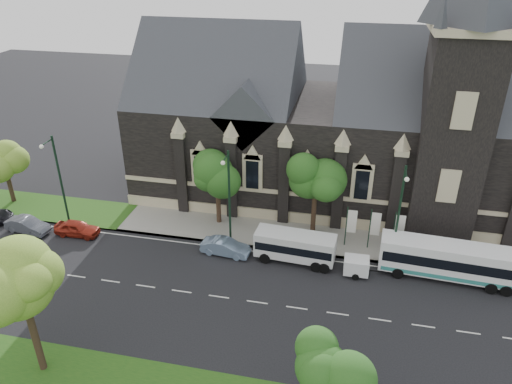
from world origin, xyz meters
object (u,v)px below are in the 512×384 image
(street_lamp_near, at_px, (399,211))
(box_trailer, at_px, (356,265))
(shuttle_bus, at_px, (295,246))
(car_far_grey, at_px, (27,225))
(tour_coach, at_px, (449,260))
(car_far_red, at_px, (77,228))
(street_lamp_far, at_px, (58,177))
(sedan, at_px, (225,247))
(banner_flag_right, at_px, (397,229))
(tree_park_east, at_px, (337,367))
(tree_walk_left, at_px, (220,168))
(tree_park_near, at_px, (27,286))
(tree_walk_right, at_px, (319,176))
(tree_walk_far, at_px, (6,161))
(banner_flag_left, at_px, (350,223))
(street_lamp_mid, at_px, (229,194))
(banner_flag_center, at_px, (373,226))

(street_lamp_near, height_order, box_trailer, street_lamp_near)
(shuttle_bus, bearing_deg, car_far_grey, -174.46)
(tour_coach, relative_size, car_far_red, 2.61)
(street_lamp_far, xyz_separation_m, shuttle_bus, (22.00, -1.16, -3.61))
(tour_coach, xyz_separation_m, car_far_grey, (-37.16, -0.93, -1.00))
(box_trailer, bearing_deg, sedan, 176.15)
(banner_flag_right, relative_size, car_far_red, 0.97)
(street_lamp_far, bearing_deg, car_far_grey, -147.05)
(tree_park_east, bearing_deg, sedan, 124.28)
(tree_walk_left, bearing_deg, tree_park_near, -107.05)
(tree_walk_right, distance_m, car_far_grey, 27.20)
(shuttle_bus, bearing_deg, sedan, -173.06)
(sedan, bearing_deg, car_far_red, 94.78)
(car_far_grey, bearing_deg, tour_coach, -80.93)
(banner_flag_right, distance_m, car_far_red, 28.68)
(car_far_red, bearing_deg, tree_walk_right, -76.91)
(tree_walk_far, height_order, banner_flag_left, tree_walk_far)
(tree_walk_right, height_order, street_lamp_mid, street_lamp_mid)
(tree_walk_left, bearing_deg, tree_walk_right, 0.06)
(tree_walk_left, relative_size, street_lamp_far, 0.85)
(box_trailer, bearing_deg, tree_park_near, -144.77)
(banner_flag_center, relative_size, banner_flag_right, 1.00)
(banner_flag_right, bearing_deg, banner_flag_left, 180.00)
(tree_walk_right, height_order, banner_flag_left, tree_walk_right)
(street_lamp_far, distance_m, banner_flag_left, 26.50)
(tree_park_near, height_order, tree_walk_left, tree_park_near)
(tree_walk_right, relative_size, banner_flag_left, 1.95)
(banner_flag_center, xyz_separation_m, tour_coach, (5.95, -2.87, -0.68))
(tree_park_near, xyz_separation_m, sedan, (7.77, 14.38, -5.72))
(banner_flag_left, relative_size, banner_flag_center, 1.00)
(street_lamp_far, xyz_separation_m, banner_flag_left, (26.29, 1.91, -2.73))
(banner_flag_left, xyz_separation_m, sedan, (-10.29, -3.39, -1.68))
(street_lamp_far, bearing_deg, tree_park_near, -62.58)
(tree_walk_left, relative_size, tour_coach, 0.71)
(tree_park_east, relative_size, street_lamp_far, 0.70)
(tree_park_near, relative_size, box_trailer, 2.97)
(tree_park_east, height_order, box_trailer, tree_park_east)
(street_lamp_far, xyz_separation_m, box_trailer, (27.10, -2.04, -4.24))
(shuttle_bus, height_order, sedan, shuttle_bus)
(box_trailer, bearing_deg, tour_coach, 7.59)
(street_lamp_far, height_order, tour_coach, street_lamp_far)
(tour_coach, distance_m, sedan, 18.27)
(box_trailer, xyz_separation_m, car_far_red, (-25.25, 0.64, -0.17))
(banner_flag_left, bearing_deg, street_lamp_mid, -169.50)
(tree_walk_left, bearing_deg, shuttle_bus, -31.48)
(tree_park_east, bearing_deg, box_trailer, 86.32)
(street_lamp_near, height_order, banner_flag_center, street_lamp_near)
(tree_park_east, height_order, street_lamp_near, street_lamp_near)
(street_lamp_near, relative_size, car_far_grey, 2.10)
(tree_walk_left, height_order, car_far_grey, tree_walk_left)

